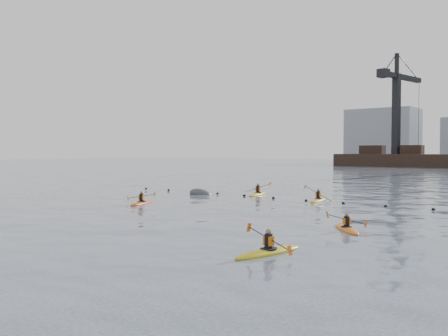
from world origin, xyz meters
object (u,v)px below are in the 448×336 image
at_px(kayaker_1, 268,251).
at_px(mooring_buoy, 201,194).
at_px(kayaker_4, 347,228).
at_px(kayaker_5, 258,194).
at_px(kayaker_3, 318,200).
at_px(kayaker_2, 141,203).

relative_size(kayaker_1, mooring_buoy, 1.69).
xyz_separation_m(kayaker_4, kayaker_5, (-13.64, 12.42, 0.02)).
bearing_deg(kayaker_4, kayaker_3, -99.83).
bearing_deg(mooring_buoy, kayaker_1, -42.67).
distance_m(kayaker_1, kayaker_4, 6.67).
bearing_deg(mooring_buoy, kayaker_5, 32.69).
relative_size(kayaker_5, mooring_buoy, 1.84).
height_order(kayaker_1, kayaker_5, kayaker_5).
bearing_deg(kayaker_5, kayaker_2, -115.78).
xyz_separation_m(kayaker_3, mooring_buoy, (-10.61, -1.37, -0.10)).
bearing_deg(kayaker_4, kayaker_5, -85.23).
height_order(kayaker_2, kayaker_3, kayaker_3).
relative_size(kayaker_1, kayaker_2, 1.03).
xyz_separation_m(kayaker_4, mooring_buoy, (-17.83, 9.73, -0.09)).
distance_m(kayaker_1, mooring_buoy, 24.20).
bearing_deg(kayaker_1, kayaker_2, 164.37).
height_order(kayaker_2, kayaker_4, kayaker_2).
xyz_separation_m(kayaker_5, mooring_buoy, (-4.20, -2.69, -0.11)).
xyz_separation_m(kayaker_1, kayaker_4, (0.04, 6.67, -0.01)).
height_order(kayaker_4, mooring_buoy, kayaker_4).
distance_m(kayaker_5, mooring_buoy, 4.99).
height_order(kayaker_2, kayaker_5, kayaker_5).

